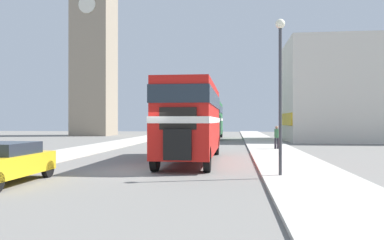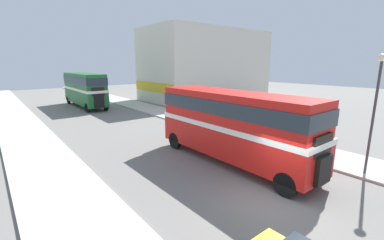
{
  "view_description": "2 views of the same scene",
  "coord_description": "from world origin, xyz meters",
  "px_view_note": "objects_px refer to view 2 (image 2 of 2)",
  "views": [
    {
      "loc": [
        3.99,
        -15.69,
        2.15
      ],
      "look_at": [
        1.73,
        4.05,
        2.2
      ],
      "focal_mm": 35.0,
      "sensor_mm": 36.0,
      "label": 1
    },
    {
      "loc": [
        -8.71,
        -5.36,
        5.53
      ],
      "look_at": [
        1.73,
        7.67,
        1.84
      ],
      "focal_mm": 24.0,
      "sensor_mm": 36.0,
      "label": 2
    }
  ],
  "objects_px": {
    "double_decker_bus": "(233,121)",
    "street_lamp": "(376,97)",
    "pedestrian_walking": "(207,113)",
    "bus_distant": "(84,87)"
  },
  "relations": [
    {
      "from": "double_decker_bus",
      "to": "street_lamp",
      "type": "height_order",
      "value": "street_lamp"
    },
    {
      "from": "bus_distant",
      "to": "street_lamp",
      "type": "relative_size",
      "value": 1.8
    },
    {
      "from": "bus_distant",
      "to": "street_lamp",
      "type": "height_order",
      "value": "street_lamp"
    },
    {
      "from": "double_decker_bus",
      "to": "pedestrian_walking",
      "type": "height_order",
      "value": "double_decker_bus"
    },
    {
      "from": "double_decker_bus",
      "to": "street_lamp",
      "type": "xyz_separation_m",
      "value": [
        3.96,
        -5.42,
        1.55
      ]
    },
    {
      "from": "pedestrian_walking",
      "to": "bus_distant",
      "type": "bearing_deg",
      "value": 108.99
    },
    {
      "from": "double_decker_bus",
      "to": "pedestrian_walking",
      "type": "distance_m",
      "value": 9.75
    },
    {
      "from": "double_decker_bus",
      "to": "bus_distant",
      "type": "xyz_separation_m",
      "value": [
        -0.56,
        25.11,
        0.16
      ]
    },
    {
      "from": "pedestrian_walking",
      "to": "street_lamp",
      "type": "bearing_deg",
      "value": -95.68
    },
    {
      "from": "bus_distant",
      "to": "pedestrian_walking",
      "type": "height_order",
      "value": "bus_distant"
    }
  ]
}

